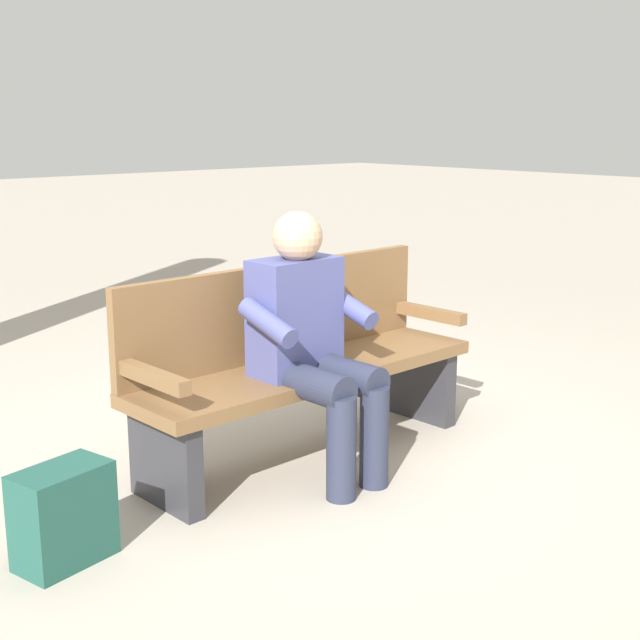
# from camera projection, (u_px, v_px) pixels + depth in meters

# --- Properties ---
(ground_plane) EXTENTS (40.00, 40.00, 0.00)m
(ground_plane) POSITION_uv_depth(u_px,v_px,m) (309.00, 456.00, 4.18)
(ground_plane) COLOR #A89E8E
(bench_near) EXTENTS (1.81, 0.52, 0.90)m
(bench_near) POSITION_uv_depth(u_px,v_px,m) (298.00, 360.00, 4.12)
(bench_near) COLOR brown
(bench_near) RESTS_ON ground
(person_seated) EXTENTS (0.58, 0.58, 1.18)m
(person_seated) POSITION_uv_depth(u_px,v_px,m) (312.00, 339.00, 3.84)
(person_seated) COLOR #474C84
(person_seated) RESTS_ON ground
(backpack) EXTENTS (0.37, 0.29, 0.36)m
(backpack) POSITION_uv_depth(u_px,v_px,m) (62.00, 516.00, 3.14)
(backpack) COLOR #1E4C42
(backpack) RESTS_ON ground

